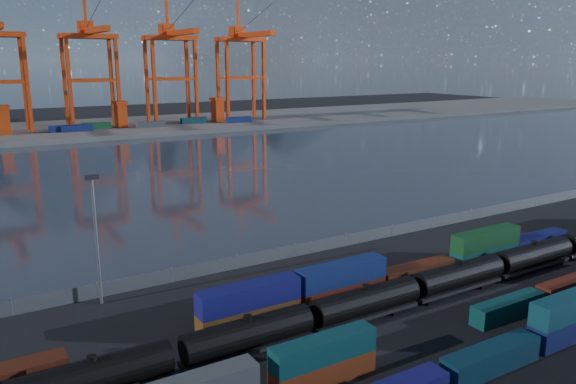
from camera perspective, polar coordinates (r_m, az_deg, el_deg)
ground at (r=68.07m, az=13.63°, el=-13.24°), size 700.00×700.00×0.00m
harbor_water at (r=156.70m, az=-14.43°, el=1.80°), size 700.00×700.00×0.00m
far_quay at (r=257.82m, az=-21.42°, el=5.87°), size 700.00×70.00×2.00m
container_row_mid at (r=67.25m, az=17.50°, el=-12.08°), size 139.94×2.22×4.73m
container_row_north at (r=76.80m, az=10.64°, el=-8.14°), size 141.54×2.52×5.36m
tanker_string at (r=83.31m, az=20.51°, el=-7.03°), size 123.20×3.16×4.52m
waterfront_fence at (r=87.93m, az=0.68°, el=-5.97°), size 160.12×0.12×2.20m
yard_light_mast at (r=72.79m, az=-18.91°, el=-3.97°), size 1.60×0.40×16.60m
gantry_cranes at (r=248.61m, az=-23.56°, el=13.36°), size 197.04×42.31×57.30m
quay_containers at (r=241.60m, az=-23.41°, el=5.81°), size 172.58×10.99×2.60m
straddle_carriers at (r=246.90m, az=-21.70°, el=7.16°), size 140.00×7.00×11.10m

